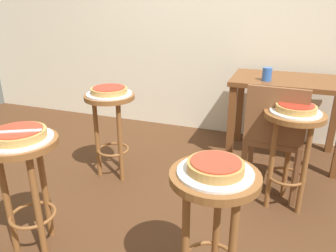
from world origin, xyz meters
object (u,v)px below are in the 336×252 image
(pizza_server_knife, at_px, (19,131))
(pizza_rear, at_px, (296,108))
(pizza_middle, at_px, (216,166))
(stool_leftside, at_px, (111,117))
(dining_table, at_px, (288,93))
(wooden_chair, at_px, (274,136))
(stool_rear, at_px, (291,139))
(serving_plate_rear, at_px, (295,112))
(cup_near_edge, at_px, (267,74))
(serving_plate_middle, at_px, (215,172))
(stool_middle, at_px, (213,210))
(serving_plate_leftside, at_px, (109,94))
(serving_plate_foreground, at_px, (19,139))
(pizza_leftside, at_px, (109,90))
(stool_foreground, at_px, (25,171))
(pizza_foreground, at_px, (18,134))

(pizza_server_knife, bearing_deg, pizza_rear, 7.99)
(pizza_middle, height_order, stool_leftside, pizza_middle)
(dining_table, relative_size, wooden_chair, 1.15)
(dining_table, bearing_deg, stool_rear, -86.66)
(serving_plate_rear, bearing_deg, cup_near_edge, 109.32)
(pizza_rear, relative_size, dining_table, 0.26)
(serving_plate_middle, xyz_separation_m, stool_leftside, (-1.03, 0.93, -0.19))
(pizza_middle, bearing_deg, stool_middle, 180.00)
(wooden_chair, distance_m, pizza_server_knife, 1.67)
(stool_rear, bearing_deg, serving_plate_leftside, -178.84)
(serving_plate_foreground, xyz_separation_m, serving_plate_leftside, (0.00, 0.93, 0.00))
(serving_plate_foreground, xyz_separation_m, pizza_middle, (1.03, 0.00, 0.03))
(pizza_leftside, height_order, pizza_server_knife, pizza_server_knife)
(pizza_server_knife, bearing_deg, stool_rear, 7.99)
(serving_plate_middle, distance_m, dining_table, 1.80)
(pizza_middle, distance_m, stool_leftside, 1.40)
(pizza_leftside, height_order, wooden_chair, wooden_chair)
(cup_near_edge, xyz_separation_m, pizza_server_knife, (-1.08, -1.65, -0.04))
(stool_leftside, bearing_deg, stool_foreground, -90.17)
(stool_leftside, bearing_deg, serving_plate_leftside, 0.00)
(pizza_foreground, relative_size, serving_plate_middle, 0.87)
(serving_plate_foreground, bearing_deg, wooden_chair, 41.60)
(stool_foreground, xyz_separation_m, pizza_server_knife, (0.03, -0.02, 0.24))
(stool_middle, distance_m, cup_near_edge, 1.65)
(serving_plate_foreground, relative_size, serving_plate_rear, 1.07)
(serving_plate_middle, bearing_deg, stool_leftside, 138.03)
(serving_plate_rear, xyz_separation_m, dining_table, (-0.05, 0.82, -0.09))
(serving_plate_leftside, bearing_deg, pizza_leftside, 90.00)
(cup_near_edge, bearing_deg, serving_plate_leftside, -147.78)
(serving_plate_leftside, height_order, dining_table, dining_table)
(stool_foreground, xyz_separation_m, wooden_chair, (1.24, 1.10, -0.05))
(serving_plate_foreground, xyz_separation_m, pizza_server_knife, (0.03, -0.02, 0.06))
(pizza_server_knife, bearing_deg, serving_plate_leftside, 63.11)
(dining_table, relative_size, cup_near_edge, 8.81)
(stool_leftside, distance_m, pizza_rear, 1.36)
(pizza_foreground, xyz_separation_m, pizza_server_knife, (0.03, -0.02, 0.03))
(serving_plate_foreground, bearing_deg, serving_plate_leftside, 89.83)
(serving_plate_leftside, distance_m, dining_table, 1.55)
(wooden_chair, height_order, pizza_server_knife, wooden_chair)
(dining_table, bearing_deg, pizza_leftside, -146.88)
(stool_middle, height_order, serving_plate_leftside, serving_plate_leftside)
(pizza_middle, distance_m, cup_near_edge, 1.63)
(serving_plate_foreground, bearing_deg, stool_rear, 35.34)
(pizza_leftside, bearing_deg, pizza_server_knife, -88.36)
(serving_plate_middle, height_order, serving_plate_leftside, same)
(stool_leftside, bearing_deg, serving_plate_rear, 1.16)
(stool_leftside, height_order, pizza_leftside, pizza_leftside)
(serving_plate_leftside, xyz_separation_m, dining_table, (1.30, 0.85, -0.09))
(stool_foreground, bearing_deg, cup_near_edge, 55.66)
(pizza_foreground, relative_size, pizza_server_knife, 1.28)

